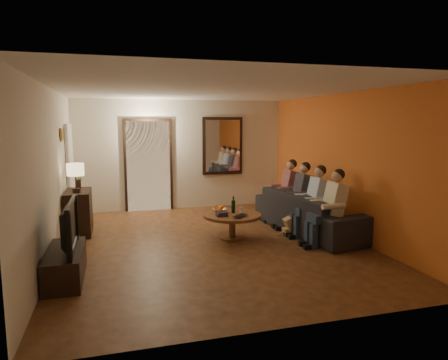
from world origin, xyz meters
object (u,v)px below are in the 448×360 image
object	(u,v)px
tv	(63,226)
laptop	(242,216)
person_c	(299,198)
bowl	(219,210)
sofa	(311,212)
person_b	(314,204)
person_a	(331,211)
coffee_table	(232,226)
tv_stand	(65,265)
table_lamp	(76,178)
person_d	(286,193)
dog	(296,220)
dresser	(79,212)
wine_bottle	(233,204)

from	to	relation	value
tv	laptop	bearing A→B (deg)	-71.42
person_c	bowl	bearing A→B (deg)	-174.80
sofa	laptop	world-z (taller)	sofa
sofa	person_b	xyz separation A→B (m)	(-0.10, -0.30, 0.22)
tv	person_a	world-z (taller)	person_a
tv	coffee_table	xyz separation A→B (m)	(2.67, 1.21, -0.50)
person_c	coffee_table	xyz separation A→B (m)	(-1.48, -0.37, -0.38)
person_c	tv_stand	bearing A→B (deg)	-159.14
table_lamp	person_b	size ratio (longest dim) A/B	0.45
person_d	tv_stand	bearing A→B (deg)	-152.28
table_lamp	sofa	xyz separation A→B (m)	(4.25, -0.80, -0.70)
tv	sofa	size ratio (longest dim) A/B	0.43
tv_stand	person_a	distance (m)	4.19
person_b	dog	world-z (taller)	person_b
dog	tv_stand	bearing A→B (deg)	-162.70
dresser	person_d	distance (m)	4.16
person_b	person_a	bearing A→B (deg)	-90.00
person_b	wine_bottle	distance (m)	1.47
dog	table_lamp	bearing A→B (deg)	167.22
sofa	tv_stand	bearing A→B (deg)	98.92
person_d	bowl	bearing A→B (deg)	-155.70
person_a	dog	distance (m)	0.84
table_lamp	coffee_table	bearing A→B (deg)	-18.10
tv_stand	tv	world-z (taller)	tv
sofa	wine_bottle	size ratio (longest dim) A/B	8.38
dog	person_a	bearing A→B (deg)	-67.82
tv_stand	person_c	bearing A→B (deg)	20.86
person_b	bowl	bearing A→B (deg)	164.92
tv_stand	dog	world-z (taller)	dog
tv_stand	coffee_table	xyz separation A→B (m)	(2.67, 1.21, 0.02)
table_lamp	person_a	size ratio (longest dim) A/B	0.45
person_a	person_c	world-z (taller)	same
tv_stand	tv	size ratio (longest dim) A/B	1.08
sofa	bowl	bearing A→B (deg)	77.33
dresser	tv	size ratio (longest dim) A/B	0.82
person_c	bowl	world-z (taller)	person_c
tv_stand	dog	bearing A→B (deg)	16.01
coffee_table	laptop	bearing A→B (deg)	-70.35
dresser	wine_bottle	xyz separation A→B (m)	(2.72, -0.99, 0.20)
dog	laptop	world-z (taller)	dog
person_b	wine_bottle	xyz separation A→B (m)	(-1.43, 0.33, 0.01)
table_lamp	sofa	distance (m)	4.38
dresser	wine_bottle	world-z (taller)	dresser
tv	dog	world-z (taller)	tv
person_c	laptop	size ratio (longest dim) A/B	3.65
person_a	person_c	distance (m)	1.20
person_c	person_a	bearing A→B (deg)	-90.00
tv	laptop	distance (m)	2.93
table_lamp	person_a	distance (m)	4.51
table_lamp	dog	bearing A→B (deg)	-14.07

